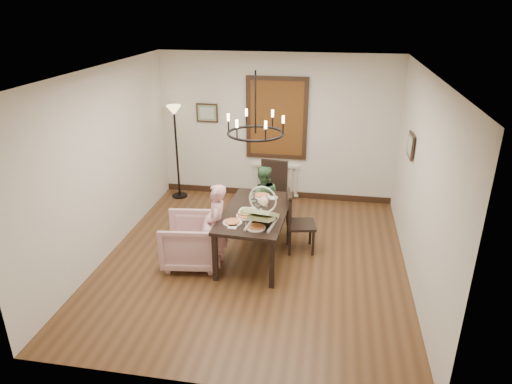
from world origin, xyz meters
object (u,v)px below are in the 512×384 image
(dining_table, at_px, (256,216))
(chair_far, at_px, (271,193))
(armchair, at_px, (191,241))
(baby_bouncer, at_px, (262,212))
(chair_right, at_px, (301,221))
(floor_lamp, at_px, (177,154))
(seated_man, at_px, (263,205))
(elderly_woman, at_px, (217,233))
(drinking_glass, at_px, (257,208))

(dining_table, relative_size, chair_far, 1.55)
(armchair, bearing_deg, baby_bouncer, 80.29)
(chair_right, distance_m, floor_lamp, 3.11)
(seated_man, height_order, baby_bouncer, baby_bouncer)
(elderly_woman, bearing_deg, armchair, -91.99)
(armchair, relative_size, elderly_woman, 0.77)
(chair_right, height_order, seated_man, chair_right)
(chair_far, bearing_deg, dining_table, -85.17)
(dining_table, xyz_separation_m, armchair, (-0.91, -0.36, -0.31))
(chair_right, xyz_separation_m, drinking_glass, (-0.62, -0.38, 0.35))
(armchair, height_order, baby_bouncer, baby_bouncer)
(elderly_woman, xyz_separation_m, baby_bouncer, (0.67, -0.08, 0.43))
(baby_bouncer, height_order, floor_lamp, floor_lamp)
(chair_far, height_order, floor_lamp, floor_lamp)
(drinking_glass, xyz_separation_m, floor_lamp, (-1.94, 2.09, 0.06))
(dining_table, height_order, armchair, dining_table)
(chair_far, distance_m, drinking_glass, 1.34)
(seated_man, relative_size, drinking_glass, 6.50)
(dining_table, bearing_deg, drinking_glass, -53.53)
(chair_right, bearing_deg, elderly_woman, 108.52)
(chair_far, relative_size, baby_bouncer, 1.87)
(dining_table, xyz_separation_m, floor_lamp, (-1.90, 2.04, 0.22))
(chair_right, xyz_separation_m, elderly_woman, (-1.17, -0.65, 0.03))
(chair_right, xyz_separation_m, seated_man, (-0.68, 0.52, -0.01))
(seated_man, bearing_deg, baby_bouncer, 91.28)
(dining_table, bearing_deg, seated_man, 94.40)
(chair_right, distance_m, drinking_glass, 0.80)
(armchair, xyz_separation_m, seated_man, (0.89, 1.19, 0.12))
(elderly_woman, distance_m, seated_man, 1.27)
(elderly_woman, relative_size, drinking_glass, 7.04)
(armchair, relative_size, seated_man, 0.84)
(baby_bouncer, xyz_separation_m, floor_lamp, (-2.07, 2.45, -0.06))
(chair_right, relative_size, armchair, 1.21)
(seated_man, bearing_deg, chair_far, -107.62)
(armchair, relative_size, baby_bouncer, 1.41)
(floor_lamp, bearing_deg, seated_man, -32.59)
(chair_far, distance_m, seated_man, 0.43)
(chair_right, bearing_deg, baby_bouncer, 135.13)
(drinking_glass, bearing_deg, baby_bouncer, -70.21)
(baby_bouncer, xyz_separation_m, drinking_glass, (-0.13, 0.35, -0.11))
(chair_far, bearing_deg, armchair, -113.48)
(chair_far, bearing_deg, chair_right, -49.76)
(chair_right, bearing_deg, drinking_glass, 110.58)
(dining_table, bearing_deg, chair_far, 90.40)
(armchair, bearing_deg, drinking_glass, 100.63)
(armchair, bearing_deg, chair_right, 106.30)
(baby_bouncer, distance_m, floor_lamp, 3.20)
(baby_bouncer, bearing_deg, armchair, -174.40)
(elderly_woman, bearing_deg, baby_bouncer, 77.78)
(chair_far, relative_size, drinking_glass, 7.24)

